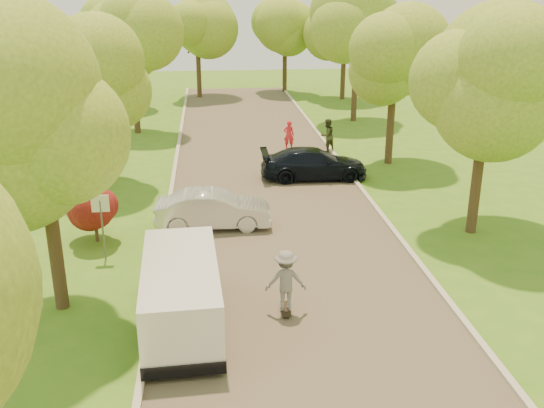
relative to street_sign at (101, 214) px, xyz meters
name	(u,v)px	position (x,y,z in m)	size (l,w,h in m)	color
ground	(304,312)	(5.80, -4.00, -1.56)	(100.00, 100.00, 0.00)	#3E751C
road	(272,209)	(5.80, 4.00, -1.56)	(8.00, 60.00, 0.01)	#4C4438
curb_left	(168,212)	(1.75, 4.00, -1.50)	(0.18, 60.00, 0.12)	#B2AD9E
curb_right	(373,204)	(9.85, 4.00, -1.50)	(0.18, 60.00, 0.12)	#B2AD9E
street_sign	(101,214)	(0.00, 0.00, 0.00)	(0.55, 0.06, 2.17)	#59595E
red_shrub	(94,211)	(-0.50, 1.50, -0.47)	(1.70, 1.70, 1.95)	#382619
tree_l_mida	(47,120)	(-0.50, -3.00, 3.61)	(4.71, 4.60, 7.39)	#382619
tree_l_midb	(100,79)	(-1.01, 8.00, 3.02)	(4.30, 4.20, 6.62)	#382619
tree_l_far	(134,38)	(-0.59, 18.00, 3.90)	(4.92, 4.80, 7.79)	#382619
tree_r_mida	(496,74)	(12.82, 1.00, 3.97)	(5.13, 5.00, 7.95)	#382619
tree_r_midb	(399,63)	(12.40, 10.00, 3.32)	(4.51, 4.40, 7.01)	#382619
tree_r_far	(361,28)	(13.03, 20.00, 4.27)	(5.33, 5.20, 8.34)	#382619
tree_bg_a	(112,31)	(-2.98, 26.00, 3.75)	(5.12, 5.00, 7.72)	#382619
tree_bg_b	(348,25)	(14.02, 28.00, 3.97)	(5.12, 5.00, 7.95)	#382619
tree_bg_c	(200,31)	(3.01, 30.00, 3.46)	(4.92, 4.80, 7.33)	#382619
tree_bg_d	(288,25)	(10.02, 32.00, 3.75)	(5.12, 5.00, 7.72)	#382619
minivan	(181,293)	(2.60, -4.32, -0.62)	(2.10, 4.88, 1.79)	white
silver_sedan	(213,209)	(3.50, 2.40, -0.88)	(1.44, 4.14, 1.36)	silver
dark_sedan	(314,164)	(8.10, 7.88, -0.87)	(1.95, 4.79, 1.39)	black
longboard	(286,309)	(5.32, -3.93, -1.47)	(0.28, 0.88, 0.10)	black
skateboarder	(286,280)	(5.32, -3.93, -0.61)	(1.09, 0.63, 1.68)	slate
person_striped	(289,135)	(7.66, 13.19, -0.79)	(0.57, 0.37, 1.55)	red
person_olive	(327,135)	(9.60, 12.48, -0.69)	(0.85, 0.66, 1.75)	#333822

